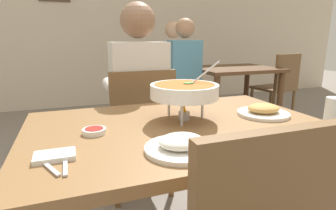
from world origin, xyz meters
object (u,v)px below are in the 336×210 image
(dining_table_main, at_px, (180,149))
(diner_main, at_px, (138,91))
(curry_bowl, at_px, (184,91))
(dining_table_far, at_px, (234,78))
(chair_diner_main, at_px, (140,127))
(patron_bg_middle, at_px, (176,64))
(chair_bg_left, at_px, (183,87))
(appetizer_plate, at_px, (264,111))
(chair_bg_middle, at_px, (176,82))
(chair_bg_right, at_px, (279,84))
(patron_bg_left, at_px, (183,69))
(drink_glass, at_px, (334,116))
(sauce_dish, at_px, (94,131))
(rice_plate, at_px, (181,145))

(dining_table_main, distance_m, diner_main, 0.75)
(curry_bowl, bearing_deg, dining_table_far, 51.32)
(chair_diner_main, bearing_deg, patron_bg_middle, 61.67)
(chair_bg_left, bearing_deg, appetizer_plate, -102.50)
(curry_bowl, height_order, appetizer_plate, curry_bowl)
(appetizer_plate, xyz_separation_m, chair_bg_middle, (0.51, 2.41, -0.25))
(chair_bg_left, bearing_deg, chair_bg_right, -8.85)
(appetizer_plate, relative_size, chair_bg_left, 0.27)
(dining_table_far, bearing_deg, chair_bg_middle, 138.72)
(chair_diner_main, xyz_separation_m, chair_bg_middle, (0.94, 1.71, 0.00))
(dining_table_main, bearing_deg, patron_bg_left, 66.64)
(drink_glass, relative_size, chair_bg_left, 0.14)
(diner_main, height_order, chair_bg_middle, diner_main)
(dining_table_main, relative_size, patron_bg_left, 0.95)
(curry_bowl, height_order, chair_bg_left, curry_bowl)
(patron_bg_middle, bearing_deg, curry_bowl, -110.61)
(sauce_dish, distance_m, patron_bg_left, 2.25)
(rice_plate, bearing_deg, curry_bowl, 65.34)
(chair_bg_right, bearing_deg, drink_glass, -127.79)
(curry_bowl, xyz_separation_m, patron_bg_left, (0.79, 1.86, -0.12))
(dining_table_main, distance_m, chair_bg_right, 2.83)
(diner_main, height_order, rice_plate, diner_main)
(chair_diner_main, distance_m, patron_bg_left, 1.49)
(patron_bg_left, bearing_deg, drink_glass, -97.46)
(chair_bg_left, height_order, chair_bg_middle, same)
(chair_diner_main, relative_size, patron_bg_middle, 0.69)
(curry_bowl, distance_m, chair_bg_left, 2.16)
(sauce_dish, relative_size, chair_bg_middle, 0.10)
(patron_bg_middle, bearing_deg, chair_bg_right, -27.56)
(dining_table_far, bearing_deg, patron_bg_left, 178.31)
(appetizer_plate, height_order, patron_bg_left, patron_bg_left)
(chair_bg_right, distance_m, patron_bg_middle, 1.39)
(dining_table_main, xyz_separation_m, curry_bowl, (0.04, 0.06, 0.24))
(chair_diner_main, relative_size, chair_bg_middle, 1.00)
(rice_plate, relative_size, drink_glass, 1.85)
(drink_glass, bearing_deg, curry_bowl, 146.81)
(dining_table_main, relative_size, chair_diner_main, 1.39)
(curry_bowl, relative_size, drink_glass, 2.56)
(chair_diner_main, relative_size, diner_main, 0.69)
(chair_bg_middle, bearing_deg, dining_table_main, -111.24)
(curry_bowl, distance_m, patron_bg_left, 2.03)
(diner_main, height_order, patron_bg_middle, same)
(chair_bg_right, bearing_deg, dining_table_main, -139.90)
(chair_bg_left, distance_m, chair_bg_middle, 0.39)
(chair_bg_right, xyz_separation_m, patron_bg_middle, (-1.22, 0.64, 0.24))
(chair_bg_right, relative_size, patron_bg_middle, 0.69)
(curry_bowl, distance_m, appetizer_plate, 0.40)
(chair_diner_main, relative_size, sauce_dish, 10.00)
(diner_main, xyz_separation_m, chair_bg_left, (0.87, 1.29, -0.24))
(sauce_dish, distance_m, dining_table_far, 2.67)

